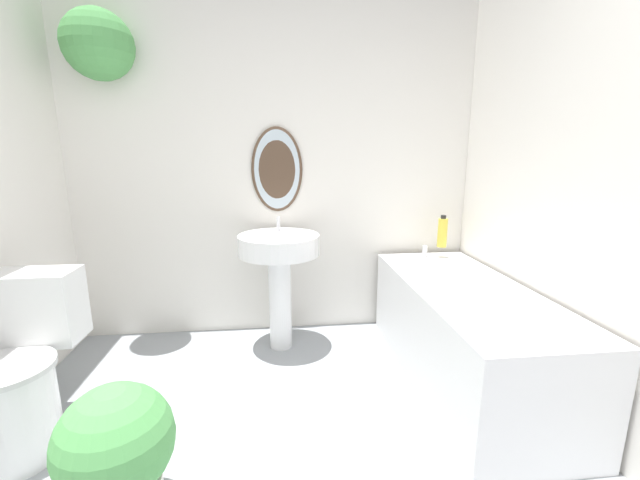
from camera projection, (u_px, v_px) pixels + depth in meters
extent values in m
cube|color=silver|center=(276.00, 170.00, 2.82)|extent=(2.95, 0.06, 2.40)
ellipsoid|color=#4C3828|center=(277.00, 170.00, 2.77)|extent=(0.36, 0.02, 0.59)
ellipsoid|color=silver|center=(277.00, 170.00, 2.77)|extent=(0.32, 0.01, 0.55)
cylinder|color=silver|center=(96.00, 28.00, 2.36)|extent=(0.19, 0.19, 0.10)
sphere|color=#4C934C|center=(98.00, 45.00, 2.39)|extent=(0.42, 0.42, 0.42)
cube|color=silver|center=(596.00, 180.00, 1.78)|extent=(0.06, 2.52, 2.40)
cylinder|color=white|center=(12.00, 415.00, 1.70)|extent=(0.35, 0.35, 0.42)
cylinder|color=silver|center=(3.00, 369.00, 1.65)|extent=(0.38, 0.38, 0.02)
cube|color=white|center=(37.00, 307.00, 1.89)|extent=(0.38, 0.22, 0.35)
cylinder|color=white|center=(280.00, 301.00, 2.67)|extent=(0.15, 0.15, 0.66)
cylinder|color=white|center=(278.00, 245.00, 2.59)|extent=(0.54, 0.54, 0.13)
cylinder|color=silver|center=(278.00, 224.00, 2.71)|extent=(0.02, 0.02, 0.10)
cube|color=silver|center=(464.00, 333.00, 2.30)|extent=(0.64, 1.55, 0.58)
cube|color=white|center=(467.00, 290.00, 2.24)|extent=(0.54, 1.45, 0.04)
cylinder|color=silver|center=(424.00, 251.00, 2.88)|extent=(0.04, 0.04, 0.08)
cylinder|color=gold|center=(442.00, 233.00, 2.83)|extent=(0.07, 0.07, 0.21)
cylinder|color=black|center=(443.00, 217.00, 2.80)|extent=(0.04, 0.04, 0.02)
sphere|color=#4C934C|center=(115.00, 441.00, 1.37)|extent=(0.40, 0.40, 0.40)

